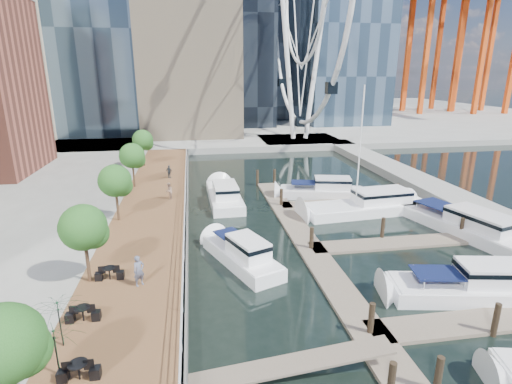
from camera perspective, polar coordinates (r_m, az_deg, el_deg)
The scene contains 16 objects.
ground at distance 22.32m, azimuth 6.34°, elevation -17.40°, with size 520.00×520.00×0.00m, color black.
boardwalk at distance 35.07m, azimuth -14.79°, elevation -3.85°, with size 6.00×60.00×1.00m, color brown.
seawall at distance 34.88m, azimuth -9.87°, elevation -3.64°, with size 0.25×60.00×1.00m, color #595954.
land_far at distance 120.46m, azimuth -6.77°, elevation 10.89°, with size 200.00×114.00×1.00m, color gray.
breakwater at distance 46.97m, azimuth 23.73°, elevation 0.49°, with size 4.00×60.00×1.00m, color gray.
pier at distance 73.34m, azimuth 6.21°, elevation 7.21°, with size 14.00×12.00×1.00m, color gray.
railing at distance 34.54m, azimuth -10.12°, elevation -2.05°, with size 0.10×60.00×1.05m, color white, non-canonical shape.
floating_docks at distance 32.97m, azimuth 15.22°, elevation -5.23°, with size 16.00×34.00×2.60m.
port_cranes at distance 135.04m, azimuth 24.87°, elevation 18.45°, with size 40.00×52.00×38.00m.
street_trees at distance 33.36m, azimuth -19.51°, elevation 1.51°, with size 2.60×42.60×4.60m.
cafe_tables at distance 19.95m, azimuth -23.71°, elevation -18.74°, with size 2.50×13.70×0.74m.
yacht_foreground at distance 26.92m, azimuth 28.31°, elevation -13.10°, with size 2.73×10.19×2.15m, color white, non-canonical shape.
pedestrian_near at distance 23.56m, azimuth -16.39°, elevation -10.75°, with size 0.65×0.43×1.78m, color slate.
pedestrian_mid at distance 38.35m, azimuth -12.34°, elevation 0.14°, with size 0.77×0.60×1.59m, color gray.
pedestrian_far at distance 46.10m, azimuth -12.29°, elevation 2.85°, with size 0.87×0.36×1.49m, color #31363D.
moored_yachts at distance 36.83m, azimuth 14.66°, elevation -3.67°, with size 24.51×34.38×11.50m.
Camera 1 is at (-5.25, -17.75, 12.48)m, focal length 28.00 mm.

